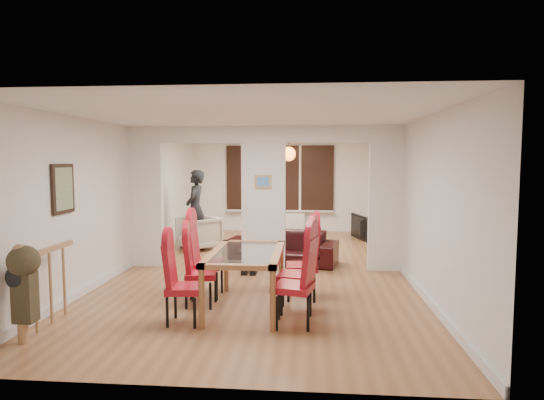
# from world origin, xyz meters

# --- Properties ---
(floor) EXTENTS (5.00, 9.00, 0.01)m
(floor) POSITION_xyz_m (0.00, 0.00, 0.00)
(floor) COLOR #94623B
(floor) RESTS_ON ground
(room_walls) EXTENTS (5.00, 9.00, 2.60)m
(room_walls) POSITION_xyz_m (0.00, 0.00, 1.30)
(room_walls) COLOR silver
(room_walls) RESTS_ON floor
(divider_wall) EXTENTS (5.00, 0.18, 2.60)m
(divider_wall) POSITION_xyz_m (0.00, 0.00, 1.30)
(divider_wall) COLOR white
(divider_wall) RESTS_ON floor
(bay_window_blinds) EXTENTS (3.00, 0.08, 1.80)m
(bay_window_blinds) POSITION_xyz_m (0.00, 4.44, 1.50)
(bay_window_blinds) COLOR black
(bay_window_blinds) RESTS_ON room_walls
(radiator) EXTENTS (1.40, 0.08, 0.50)m
(radiator) POSITION_xyz_m (0.00, 4.40, 0.30)
(radiator) COLOR white
(radiator) RESTS_ON floor
(pendant_light) EXTENTS (0.36, 0.36, 0.36)m
(pendant_light) POSITION_xyz_m (0.30, 3.30, 2.15)
(pendant_light) COLOR orange
(pendant_light) RESTS_ON room_walls
(stair_newel) EXTENTS (0.40, 1.20, 1.10)m
(stair_newel) POSITION_xyz_m (-2.25, -3.20, 0.55)
(stair_newel) COLOR #A4754B
(stair_newel) RESTS_ON floor
(wall_poster) EXTENTS (0.04, 0.52, 0.67)m
(wall_poster) POSITION_xyz_m (-2.47, -2.40, 1.60)
(wall_poster) COLOR gray
(wall_poster) RESTS_ON room_walls
(pillar_photo) EXTENTS (0.30, 0.03, 0.25)m
(pillar_photo) POSITION_xyz_m (0.00, -0.10, 1.60)
(pillar_photo) COLOR #4C8CD8
(pillar_photo) RESTS_ON divider_wall
(dining_table) EXTENTS (0.94, 1.66, 0.78)m
(dining_table) POSITION_xyz_m (0.01, -2.35, 0.39)
(dining_table) COLOR #905C35
(dining_table) RESTS_ON floor
(dining_chair_la) EXTENTS (0.45, 0.45, 1.03)m
(dining_chair_la) POSITION_xyz_m (-0.67, -2.96, 0.51)
(dining_chair_la) COLOR maroon
(dining_chair_la) RESTS_ON floor
(dining_chair_lb) EXTENTS (0.47, 0.47, 1.02)m
(dining_chair_lb) POSITION_xyz_m (-0.63, -2.28, 0.51)
(dining_chair_lb) COLOR maroon
(dining_chair_lb) RESTS_ON floor
(dining_chair_lc) EXTENTS (0.46, 0.46, 1.13)m
(dining_chair_lc) POSITION_xyz_m (-0.65, -1.86, 0.56)
(dining_chair_lc) COLOR maroon
(dining_chair_lc) RESTS_ON floor
(dining_chair_ra) EXTENTS (0.54, 0.54, 1.11)m
(dining_chair_ra) POSITION_xyz_m (0.65, -2.93, 0.56)
(dining_chair_ra) COLOR maroon
(dining_chair_ra) RESTS_ON floor
(dining_chair_rb) EXTENTS (0.51, 0.51, 1.12)m
(dining_chair_rb) POSITION_xyz_m (0.68, -2.41, 0.56)
(dining_chair_rb) COLOR maroon
(dining_chair_rb) RESTS_ON floor
(dining_chair_rc) EXTENTS (0.46, 0.46, 1.10)m
(dining_chair_rc) POSITION_xyz_m (0.74, -1.84, 0.55)
(dining_chair_rc) COLOR maroon
(dining_chair_rc) RESTS_ON floor
(sofa) EXTENTS (2.25, 1.22, 0.62)m
(sofa) POSITION_xyz_m (0.30, 0.42, 0.31)
(sofa) COLOR black
(sofa) RESTS_ON floor
(armchair) EXTENTS (1.12, 1.12, 0.73)m
(armchair) POSITION_xyz_m (-1.62, 1.64, 0.37)
(armchair) COLOR #BCB09F
(armchair) RESTS_ON floor
(person) EXTENTS (0.66, 0.44, 1.77)m
(person) POSITION_xyz_m (-1.75, 1.86, 0.89)
(person) COLOR black
(person) RESTS_ON floor
(television) EXTENTS (1.06, 0.42, 0.61)m
(television) POSITION_xyz_m (2.00, 3.24, 0.31)
(television) COLOR black
(television) RESTS_ON floor
(coffee_table) EXTENTS (1.10, 0.74, 0.23)m
(coffee_table) POSITION_xyz_m (0.07, 2.68, 0.12)
(coffee_table) COLOR black
(coffee_table) RESTS_ON floor
(bottle) EXTENTS (0.08, 0.08, 0.30)m
(bottle) POSITION_xyz_m (-0.00, 2.65, 0.38)
(bottle) COLOR #143F19
(bottle) RESTS_ON coffee_table
(bowl) EXTENTS (0.24, 0.24, 0.06)m
(bowl) POSITION_xyz_m (0.00, 2.75, 0.26)
(bowl) COLOR black
(bowl) RESTS_ON coffee_table
(shoes) EXTENTS (0.26, 0.28, 0.11)m
(shoes) POSITION_xyz_m (-0.20, -0.49, 0.05)
(shoes) COLOR black
(shoes) RESTS_ON floor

